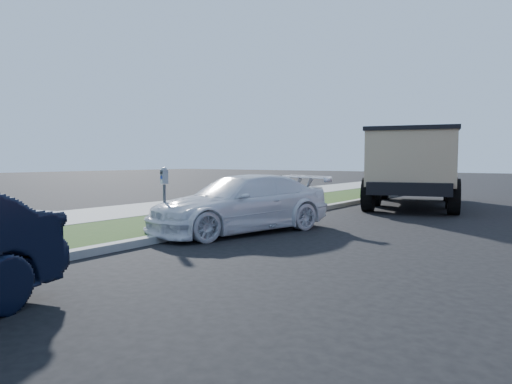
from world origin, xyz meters
The scene contains 5 objects.
ground centered at (0.00, 0.00, 0.00)m, with size 120.00×120.00×0.00m, color black.
streetside centered at (-5.57, 2.00, 0.07)m, with size 6.12×50.00×0.15m.
parking_meter centered at (-3.02, -0.29, 1.17)m, with size 0.23×0.20×1.43m.
white_wagon centered at (-2.05, 1.35, 0.68)m, with size 1.91×4.71×1.37m, color white.
dump_truck centered at (-0.61, 10.45, 1.65)m, with size 4.50×7.91×2.93m.
Camera 1 is at (4.58, -7.45, 1.72)m, focal length 32.00 mm.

